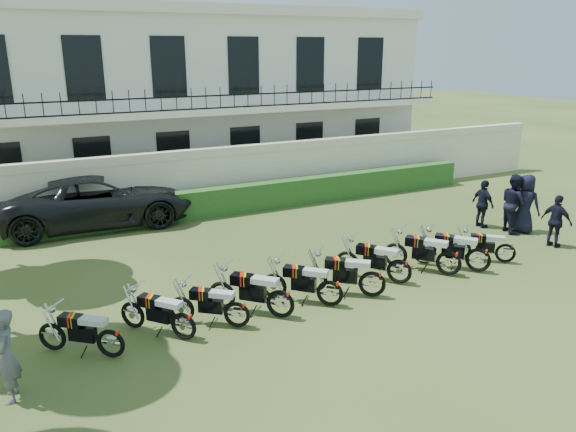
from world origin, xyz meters
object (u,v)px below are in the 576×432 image
motorcycle_8 (479,254)px  motorcycle_3 (280,297)px  motorcycle_0 (110,337)px  officer_3 (525,204)px  inspector (6,356)px  officer_5 (483,204)px  motorcycle_5 (372,278)px  motorcycle_1 (183,320)px  motorcycle_6 (400,266)px  motorcycle_7 (449,257)px  motorcycle_9 (506,249)px  motorcycle_4 (330,287)px  suv (97,200)px  officer_4 (514,203)px  officer_2 (556,221)px  motorcycle_2 (237,308)px

motorcycle_8 → motorcycle_3: bearing=141.1°
motorcycle_0 → officer_3: officer_3 is taller
inspector → officer_5: size_ratio=1.03×
motorcycle_5 → motorcycle_1: bearing=128.9°
motorcycle_5 → motorcycle_6: 1.13m
motorcycle_5 → motorcycle_7: motorcycle_7 is taller
motorcycle_8 → officer_5: size_ratio=1.04×
motorcycle_7 → inspector: bearing=147.1°
motorcycle_9 → officer_3: (2.67, 1.77, 0.52)m
officer_5 → motorcycle_8: bearing=137.1°
officer_5 → officer_3: bearing=-136.7°
motorcycle_1 → motorcycle_5: (4.65, -0.02, 0.05)m
motorcycle_9 → motorcycle_8: bearing=139.1°
motorcycle_4 → suv: size_ratio=0.24×
motorcycle_0 → motorcycle_4: size_ratio=1.00×
inspector → officer_4: size_ratio=0.87×
motorcycle_9 → officer_5: bearing=7.4°
motorcycle_3 → motorcycle_4: (1.28, 0.02, -0.02)m
suv → officer_2: suv is taller
motorcycle_5 → officer_5: size_ratio=1.03×
motorcycle_1 → motorcycle_9: 9.28m
motorcycle_2 → motorcycle_5: size_ratio=0.90×
motorcycle_3 → motorcycle_7: (5.02, 0.21, 0.00)m
motorcycle_8 → motorcycle_9: size_ratio=1.23×
motorcycle_2 → suv: (-1.52, 8.93, 0.42)m
motorcycle_2 → officer_3: 10.95m
officer_3 → motorcycle_5: bearing=86.6°
motorcycle_3 → motorcycle_7: bearing=-42.1°
motorcycle_5 → officer_2: size_ratio=1.03×
motorcycle_1 → motorcycle_0: bearing=141.7°
motorcycle_1 → motorcycle_3: 2.20m
motorcycle_5 → officer_3: 7.57m
motorcycle_0 → motorcycle_6: size_ratio=0.91×
motorcycle_2 → motorcycle_5: 3.48m
motorcycle_8 → officer_5: officer_5 is taller
officer_3 → motorcycle_1: bearing=80.7°
officer_3 → officer_4: (-0.29, 0.20, -0.00)m
motorcycle_1 → motorcycle_7: bearing=-38.7°
motorcycle_6 → officer_4: bearing=-21.4°
suv → motorcycle_0: bearing=175.2°
motorcycle_2 → motorcycle_7: 6.05m
motorcycle_0 → suv: 9.06m
motorcycle_1 → motorcycle_4: (3.48, -0.00, 0.03)m
motorcycle_1 → motorcycle_3: (2.20, -0.02, 0.05)m
officer_3 → motorcycle_6: bearing=86.1°
officer_4 → motorcycle_3: bearing=122.6°
motorcycle_2 → suv: bearing=48.3°
motorcycle_1 → officer_4: 11.86m
motorcycle_7 → motorcycle_3: bearing=145.0°
motorcycle_8 → motorcycle_6: bearing=133.2°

